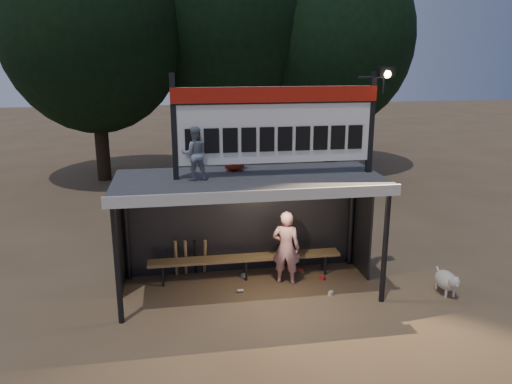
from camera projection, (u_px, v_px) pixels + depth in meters
The scene contains 13 objects.
ground at pixel (249, 289), 9.95m from camera, with size 80.00×80.00×0.00m, color brown.
player at pixel (286, 248), 10.04m from camera, with size 0.56×0.37×1.54m, color white.
child_a at pixel (194, 154), 8.95m from camera, with size 0.47×0.37×0.97m, color gray.
child_b at pixel (234, 145), 9.70m from camera, with size 0.50×0.33×1.03m, color #A52A19.
dugout_shelter at pixel (247, 197), 9.70m from camera, with size 5.10×2.08×2.32m.
scoreboard_assembly at pixel (279, 122), 9.16m from camera, with size 4.10×0.27×1.99m.
bench at pixel (245, 259), 10.36m from camera, with size 4.00×0.35×0.48m.
tree_left at pixel (92, 26), 17.39m from camera, with size 6.46×6.46×9.27m.
tree_mid at pixel (230, 12), 19.44m from camera, with size 7.22×7.22×10.36m.
tree_right at pixel (335, 38), 19.38m from camera, with size 6.08×6.08×8.72m.
dog at pixel (447, 281), 9.70m from camera, with size 0.36×0.81×0.49m.
bats at pixel (190, 257), 10.44m from camera, with size 0.68×0.35×0.84m.
litter at pixel (288, 281), 10.23m from camera, with size 1.88×1.26×0.08m.
Camera 1 is at (-1.36, -8.99, 4.49)m, focal length 35.00 mm.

